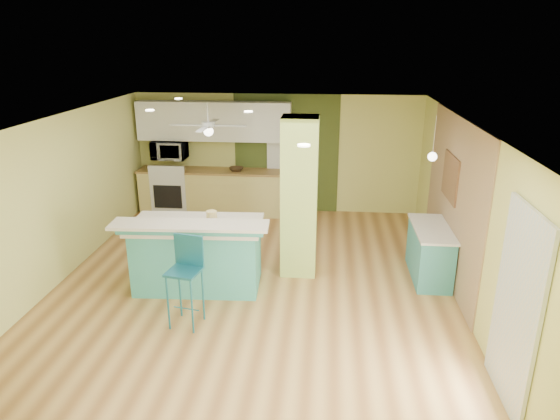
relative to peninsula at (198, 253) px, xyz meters
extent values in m
cube|color=#926033|center=(0.83, 0.17, -0.55)|extent=(6.00, 7.00, 0.01)
cube|color=white|center=(0.83, 0.17, 1.96)|extent=(6.00, 7.00, 0.01)
cube|color=#D0CF6F|center=(0.83, 3.68, 0.71)|extent=(6.00, 0.01, 2.50)
cube|color=#D0CF6F|center=(0.83, -3.33, 0.71)|extent=(6.00, 0.01, 2.50)
cube|color=#D0CF6F|center=(-2.18, 0.17, 0.71)|extent=(0.01, 7.00, 2.50)
cube|color=#D0CF6F|center=(3.83, 0.17, 0.71)|extent=(0.01, 7.00, 2.50)
cube|color=#8D6D50|center=(3.81, 0.77, 0.71)|extent=(0.02, 3.40, 2.50)
cube|color=#3F4D1F|center=(1.03, 3.66, 0.71)|extent=(2.20, 0.02, 2.50)
cube|color=silver|center=(1.03, 3.63, 0.46)|extent=(0.82, 0.05, 2.00)
cube|color=silver|center=(3.80, -2.13, 0.51)|extent=(0.04, 1.08, 2.10)
cube|color=#A7C25A|center=(1.48, 0.67, 0.71)|extent=(0.55, 0.55, 2.50)
cube|color=#D0BE6D|center=(-0.47, 3.37, -0.09)|extent=(3.20, 0.60, 0.90)
cube|color=olive|center=(-0.47, 3.37, 0.38)|extent=(3.25, 0.63, 0.04)
cube|color=silver|center=(-1.42, 3.37, -0.09)|extent=(0.76, 0.64, 0.90)
cube|color=black|center=(-1.42, 3.04, -0.12)|extent=(0.59, 0.02, 0.50)
cube|color=silver|center=(-1.42, 3.07, 0.45)|extent=(0.76, 0.06, 0.18)
cube|color=white|center=(-0.47, 3.49, 1.41)|extent=(3.20, 0.34, 0.80)
imported|color=silver|center=(-1.42, 3.37, 0.81)|extent=(0.70, 0.48, 0.39)
cylinder|color=silver|center=(-0.27, 2.17, 1.76)|extent=(0.03, 0.03, 0.40)
cylinder|color=silver|center=(-0.27, 2.17, 1.56)|extent=(0.24, 0.24, 0.10)
sphere|color=white|center=(-0.27, 2.17, 1.44)|extent=(0.18, 0.18, 0.18)
cylinder|color=silver|center=(3.48, 0.92, 1.65)|extent=(0.01, 0.01, 0.62)
sphere|color=white|center=(3.48, 0.92, 1.34)|extent=(0.14, 0.14, 0.14)
cube|color=brown|center=(3.79, 0.97, 1.01)|extent=(0.03, 0.90, 0.70)
cube|color=teal|center=(0.00, 0.02, -0.06)|extent=(1.86, 1.00, 0.96)
cube|color=beige|center=(0.00, 0.02, 0.45)|extent=(1.97, 1.11, 0.05)
cube|color=teal|center=(0.02, -0.41, 0.54)|extent=(2.06, 0.25, 0.14)
cube|color=beige|center=(0.02, -0.41, 0.61)|extent=(2.21, 0.55, 0.04)
cylinder|color=#1D6A85|center=(-0.09, -1.21, -0.16)|extent=(0.03, 0.03, 0.76)
cylinder|color=#1D6A85|center=(0.24, -1.27, -0.16)|extent=(0.03, 0.03, 0.76)
cylinder|color=#1D6A85|center=(-0.03, -0.88, -0.16)|extent=(0.03, 0.03, 0.76)
cylinder|color=#1D6A85|center=(0.30, -0.94, -0.16)|extent=(0.03, 0.03, 0.76)
cube|color=#1D6A85|center=(0.11, -1.07, 0.23)|extent=(0.46, 0.46, 0.03)
cube|color=#1D6A85|center=(0.14, -0.90, 0.46)|extent=(0.40, 0.10, 0.42)
cube|color=teal|center=(3.53, 0.65, -0.14)|extent=(0.51, 1.24, 0.80)
cube|color=white|center=(3.53, 0.65, 0.27)|extent=(0.55, 1.29, 0.04)
imported|color=#382717|center=(0.00, 3.34, 0.44)|extent=(0.32, 0.32, 0.07)
cylinder|color=gold|center=(0.20, 0.15, 0.55)|extent=(0.16, 0.16, 0.15)
camera|label=1|loc=(1.88, -6.67, 3.06)|focal=32.00mm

